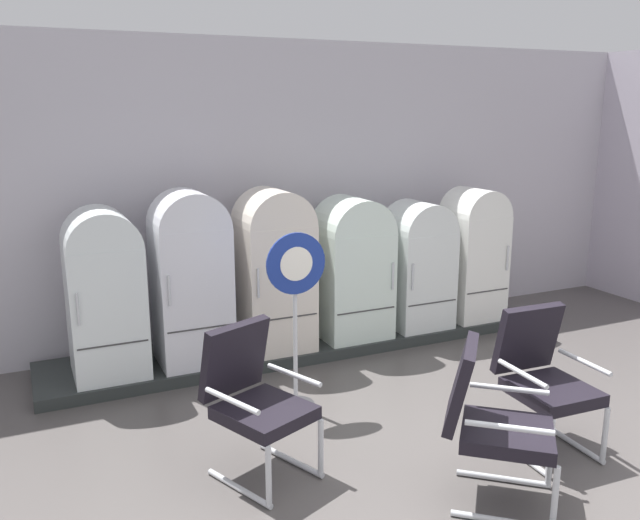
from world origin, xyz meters
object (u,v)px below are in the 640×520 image
(refrigerator_2, at_px, (274,266))
(refrigerator_0, at_px, (104,288))
(refrigerator_5, at_px, (473,250))
(refrigerator_4, at_px, (418,261))
(refrigerator_3, at_px, (352,264))
(sign_stand, at_px, (296,319))
(refrigerator_1, at_px, (191,273))
(armchair_left, at_px, (254,394))
(armchair_center, at_px, (490,417))
(armchair_right, at_px, (543,373))

(refrigerator_2, bearing_deg, refrigerator_0, 178.85)
(refrigerator_5, bearing_deg, refrigerator_4, 179.26)
(refrigerator_3, bearing_deg, sign_stand, -134.34)
(refrigerator_0, xyz_separation_m, refrigerator_1, (0.77, -0.04, 0.07))
(refrigerator_4, bearing_deg, refrigerator_3, 178.98)
(refrigerator_0, bearing_deg, sign_stand, -40.89)
(refrigerator_4, relative_size, armchair_left, 1.31)
(refrigerator_1, bearing_deg, refrigerator_4, -0.01)
(refrigerator_0, height_order, refrigerator_4, refrigerator_0)
(refrigerator_4, relative_size, refrigerator_5, 0.93)
(sign_stand, bearing_deg, refrigerator_4, 30.51)
(sign_stand, bearing_deg, armchair_left, -129.19)
(refrigerator_1, distance_m, refrigerator_3, 1.71)
(refrigerator_5, bearing_deg, refrigerator_0, 179.29)
(refrigerator_4, distance_m, armchair_center, 3.18)
(refrigerator_2, relative_size, refrigerator_4, 1.16)
(refrigerator_1, bearing_deg, refrigerator_3, 0.47)
(armchair_left, relative_size, sign_stand, 0.70)
(refrigerator_0, bearing_deg, refrigerator_4, -0.70)
(refrigerator_1, distance_m, refrigerator_2, 0.83)
(armchair_right, xyz_separation_m, armchair_center, (-0.81, -0.40, 0.00))
(refrigerator_2, bearing_deg, refrigerator_4, -0.27)
(refrigerator_0, xyz_separation_m, refrigerator_2, (1.61, -0.03, 0.05))
(refrigerator_1, height_order, sign_stand, refrigerator_1)
(refrigerator_2, height_order, armchair_center, refrigerator_2)
(armchair_right, bearing_deg, armchair_left, 164.99)
(armchair_right, xyz_separation_m, sign_stand, (-1.41, 1.35, 0.21))
(armchair_left, height_order, armchair_center, same)
(armchair_right, relative_size, armchair_center, 1.00)
(armchair_right, distance_m, armchair_center, 0.90)
(refrigerator_5, bearing_deg, armchair_center, -125.60)
(refrigerator_1, height_order, refrigerator_5, refrigerator_1)
(refrigerator_1, distance_m, armchair_center, 3.14)
(refrigerator_1, height_order, armchair_center, refrigerator_1)
(refrigerator_5, xyz_separation_m, armchair_center, (-2.06, -2.87, -0.32))
(refrigerator_2, relative_size, sign_stand, 1.06)
(refrigerator_0, xyz_separation_m, refrigerator_3, (2.48, -0.03, -0.03))
(refrigerator_0, distance_m, armchair_center, 3.53)
(refrigerator_1, distance_m, armchair_left, 1.97)
(refrigerator_3, bearing_deg, refrigerator_5, -0.88)
(refrigerator_0, height_order, refrigerator_5, refrigerator_0)
(refrigerator_3, distance_m, armchair_right, 2.53)
(refrigerator_0, relative_size, sign_stand, 1.00)
(armchair_center, relative_size, sign_stand, 0.70)
(armchair_right, relative_size, sign_stand, 0.70)
(refrigerator_2, bearing_deg, armchair_right, -65.10)
(refrigerator_5, distance_m, armchair_left, 3.84)
(refrigerator_2, height_order, sign_stand, refrigerator_2)
(refrigerator_5, bearing_deg, refrigerator_1, 179.83)
(refrigerator_0, distance_m, sign_stand, 1.80)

